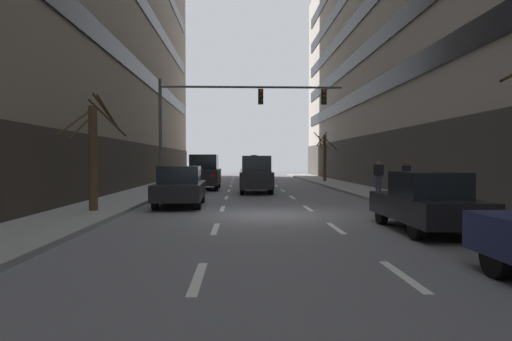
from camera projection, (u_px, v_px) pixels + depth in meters
ground_plane at (269, 215)px, 15.06m from camera, size 120.00×120.00×0.00m
sidewalk_left at (82, 214)px, 14.83m from camera, size 2.70×80.00×0.14m
sidewalk_right at (450, 212)px, 15.29m from camera, size 2.70×80.00×0.14m
lane_stripe_l1_s2 at (198, 278)px, 7.01m from camera, size 0.16×2.00×0.01m
lane_stripe_l1_s3 at (215, 229)px, 12.01m from camera, size 0.16×2.00×0.01m
lane_stripe_l1_s4 at (223, 209)px, 17.00m from camera, size 0.16×2.00×0.01m
lane_stripe_l1_s5 at (226, 198)px, 22.00m from camera, size 0.16×2.00×0.01m
lane_stripe_l1_s6 at (229, 191)px, 26.99m from camera, size 0.16×2.00×0.01m
lane_stripe_l1_s7 at (231, 186)px, 31.99m from camera, size 0.16×2.00×0.01m
lane_stripe_l1_s8 at (232, 182)px, 36.98m from camera, size 0.16×2.00×0.01m
lane_stripe_l1_s9 at (233, 180)px, 41.98m from camera, size 0.16×2.00×0.01m
lane_stripe_l1_s10 at (234, 178)px, 46.97m from camera, size 0.16×2.00×0.01m
lane_stripe_l2_s2 at (403, 276)px, 7.13m from camera, size 0.16×2.00×0.01m
lane_stripe_l2_s3 at (336, 228)px, 12.13m from camera, size 0.16×2.00×0.01m
lane_stripe_l2_s4 at (308, 208)px, 17.12m from camera, size 0.16×2.00×0.01m
lane_stripe_l2_s5 at (292, 197)px, 22.12m from camera, size 0.16×2.00×0.01m
lane_stripe_l2_s6 at (283, 190)px, 27.11m from camera, size 0.16×2.00×0.01m
lane_stripe_l2_s7 at (276, 186)px, 32.11m from camera, size 0.16×2.00×0.01m
lane_stripe_l2_s8 at (271, 182)px, 37.10m from camera, size 0.16×2.00×0.01m
lane_stripe_l2_s9 at (267, 180)px, 42.10m from camera, size 0.16×2.00×0.01m
lane_stripe_l2_s10 at (264, 178)px, 47.09m from camera, size 0.16×2.00×0.01m
car_driving_0 at (204, 172)px, 28.17m from camera, size 1.92×4.58×2.21m
car_driving_1 at (256, 174)px, 25.15m from camera, size 1.93×4.40×2.11m
car_driving_2 at (180, 186)px, 17.84m from camera, size 1.93×4.40×1.63m
taxi_driving_3 at (254, 171)px, 34.67m from camera, size 1.82×4.32×2.27m
taxi_driving_4 at (251, 171)px, 43.28m from camera, size 2.04×4.52×1.85m
car_parked_1 at (426, 202)px, 11.56m from camera, size 1.76×4.17×1.56m
traffic_signal_0 at (226, 110)px, 24.36m from camera, size 10.14×0.35×6.19m
street_tree_1 at (325, 156)px, 36.38m from camera, size 1.91×1.63×4.11m
street_tree_2 at (93, 154)px, 15.17m from camera, size 2.18×2.17×3.95m
pedestrian_0 at (406, 177)px, 19.62m from camera, size 0.49×0.33×1.70m
pedestrian_1 at (379, 174)px, 23.86m from camera, size 0.52×0.28×1.70m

